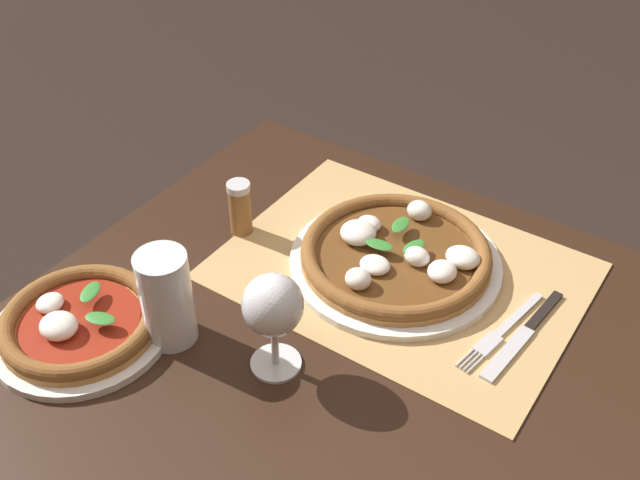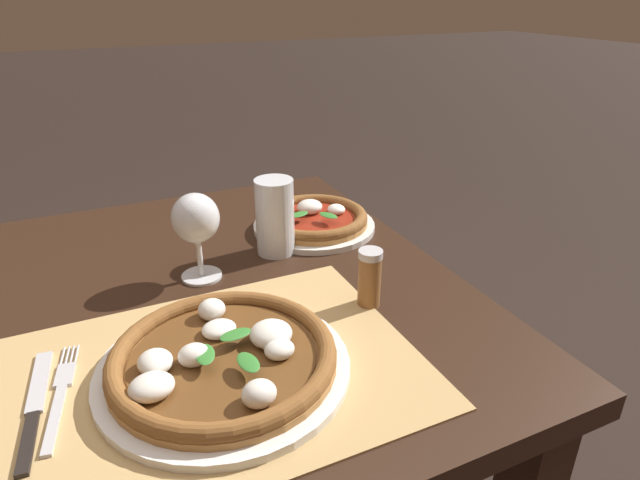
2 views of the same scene
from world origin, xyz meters
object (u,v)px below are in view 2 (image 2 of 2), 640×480
(knife, at_px, (35,406))
(pizza_far, at_px, (314,220))
(pint_glass, at_px, (275,218))
(pizza_near, at_px, (223,359))
(fork, at_px, (61,394))
(pepper_shaker, at_px, (370,278))
(wine_glass, at_px, (196,222))

(knife, bearing_deg, pizza_far, 33.26)
(pint_glass, bearing_deg, pizza_near, -121.61)
(fork, distance_m, knife, 0.03)
(pizza_far, height_order, pepper_shaker, pepper_shaker)
(pint_glass, xyz_separation_m, knife, (-0.41, -0.27, -0.06))
(knife, xyz_separation_m, pepper_shaker, (0.48, 0.04, 0.04))
(wine_glass, xyz_separation_m, pint_glass, (0.15, 0.04, -0.04))
(wine_glass, bearing_deg, fork, -135.62)
(pepper_shaker, bearing_deg, pint_glass, 105.60)
(knife, bearing_deg, pizza_near, -7.61)
(pepper_shaker, bearing_deg, pizza_near, -165.56)
(wine_glass, distance_m, pepper_shaker, 0.30)
(pizza_far, height_order, pint_glass, pint_glass)
(pizza_far, height_order, knife, pizza_far)
(pizza_far, bearing_deg, fork, -146.12)
(pizza_far, xyz_separation_m, wine_glass, (-0.26, -0.11, 0.09))
(pizza_far, distance_m, pepper_shaker, 0.31)
(pizza_far, relative_size, pint_glass, 1.75)
(pepper_shaker, bearing_deg, wine_glass, 137.59)
(wine_glass, bearing_deg, pint_glass, 13.96)
(fork, bearing_deg, pint_glass, 34.49)
(pizza_far, relative_size, pepper_shaker, 2.61)
(pizza_near, distance_m, pint_glass, 0.36)
(pizza_near, relative_size, wine_glass, 2.13)
(fork, xyz_separation_m, pepper_shaker, (0.45, 0.02, 0.04))
(pepper_shaker, bearing_deg, fork, -176.88)
(wine_glass, bearing_deg, pizza_near, -97.31)
(pizza_far, xyz_separation_m, fork, (-0.49, -0.33, -0.01))
(knife, height_order, pepper_shaker, pepper_shaker)
(pizza_far, distance_m, pint_glass, 0.14)
(pint_glass, height_order, fork, pint_glass)
(wine_glass, relative_size, pint_glass, 1.07)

